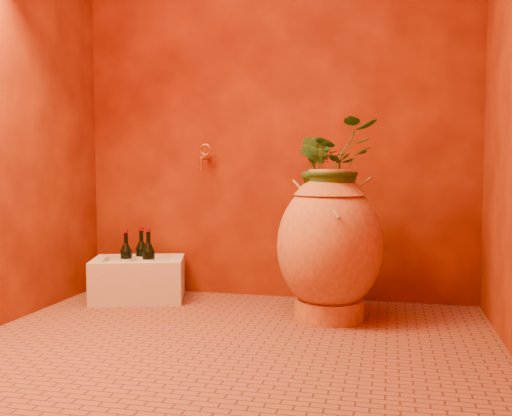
% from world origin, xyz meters
% --- Properties ---
extents(floor, '(2.50, 2.50, 0.00)m').
position_xyz_m(floor, '(0.00, 0.00, 0.00)').
color(floor, brown).
rests_on(floor, ground).
extents(wall_back, '(2.50, 0.02, 2.50)m').
position_xyz_m(wall_back, '(0.00, 1.00, 1.25)').
color(wall_back, '#541204').
rests_on(wall_back, ground).
extents(amphora, '(0.75, 0.75, 0.82)m').
position_xyz_m(amphora, '(0.40, 0.53, 0.41)').
color(amphora, '#D1763B').
rests_on(amphora, floor).
extents(stone_basin, '(0.64, 0.53, 0.26)m').
position_xyz_m(stone_basin, '(-0.80, 0.70, 0.12)').
color(stone_basin, beige).
rests_on(stone_basin, floor).
extents(wine_bottle_a, '(0.08, 0.08, 0.31)m').
position_xyz_m(wine_bottle_a, '(-0.81, 0.76, 0.25)').
color(wine_bottle_a, black).
rests_on(wine_bottle_a, stone_basin).
extents(wine_bottle_b, '(0.07, 0.07, 0.30)m').
position_xyz_m(wine_bottle_b, '(-0.87, 0.66, 0.25)').
color(wine_bottle_b, black).
rests_on(wine_bottle_b, stone_basin).
extents(wine_bottle_c, '(0.08, 0.08, 0.32)m').
position_xyz_m(wine_bottle_c, '(-0.70, 0.63, 0.26)').
color(wine_bottle_c, black).
rests_on(wine_bottle_c, stone_basin).
extents(wall_tap, '(0.08, 0.16, 0.18)m').
position_xyz_m(wall_tap, '(-0.43, 0.91, 0.90)').
color(wall_tap, '#B6722A').
rests_on(wall_tap, wall_back).
extents(plant_main, '(0.58, 0.58, 0.49)m').
position_xyz_m(plant_main, '(0.42, 0.55, 0.84)').
color(plant_main, '#234F1C').
rests_on(plant_main, amphora).
extents(plant_side, '(0.23, 0.24, 0.34)m').
position_xyz_m(plant_side, '(0.33, 0.49, 0.82)').
color(plant_side, '#234F1C').
rests_on(plant_side, amphora).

